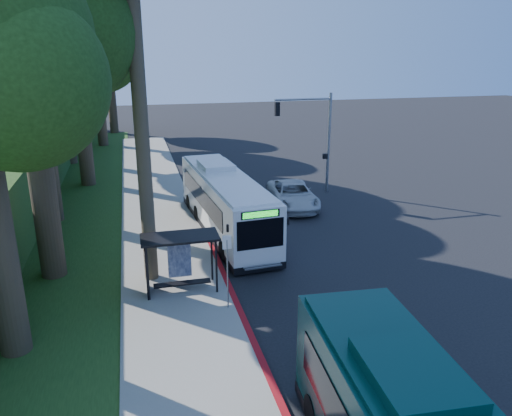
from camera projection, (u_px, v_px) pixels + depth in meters
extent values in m
plane|color=black|center=(312.00, 250.00, 25.74)|extent=(140.00, 140.00, 0.00)
cube|color=gray|center=(169.00, 263.00, 24.02)|extent=(4.50, 70.00, 0.12)
cube|color=#A01118|center=(233.00, 296.00, 20.86)|extent=(0.25, 30.00, 0.13)
cube|color=#234719|center=(57.00, 237.00, 27.31)|extent=(8.00, 70.00, 0.06)
cube|color=black|center=(180.00, 237.00, 20.57)|extent=(3.20, 1.50, 0.10)
cube|color=black|center=(146.00, 270.00, 20.63)|extent=(0.06, 1.30, 2.20)
cube|color=navy|center=(179.00, 258.00, 21.60)|extent=(1.00, 0.12, 1.70)
cube|color=black|center=(182.00, 283.00, 21.11)|extent=(2.40, 0.40, 0.06)
cube|color=black|center=(147.00, 264.00, 21.20)|extent=(0.08, 0.08, 2.40)
cube|color=black|center=(212.00, 257.00, 21.85)|extent=(0.08, 0.08, 2.40)
cube|color=black|center=(148.00, 276.00, 20.09)|extent=(0.08, 0.08, 2.40)
cube|color=black|center=(216.00, 268.00, 20.74)|extent=(0.08, 0.08, 2.40)
cylinder|color=gray|center=(228.00, 276.00, 19.41)|extent=(0.06, 0.06, 3.00)
cube|color=white|center=(227.00, 242.00, 18.97)|extent=(0.35, 0.04, 0.55)
cylinder|color=gray|center=(329.00, 143.00, 34.99)|extent=(0.20, 0.20, 7.00)
cylinder|color=gray|center=(303.00, 99.00, 33.56)|extent=(4.00, 0.14, 0.14)
cube|color=black|center=(277.00, 109.00, 33.33)|extent=(0.30, 0.30, 0.90)
cube|color=black|center=(325.00, 156.00, 35.21)|extent=(0.25, 0.25, 0.35)
cylinder|color=#4C3F2D|center=(142.00, 136.00, 20.43)|extent=(0.60, 0.60, 13.00)
cylinder|color=#382B1E|center=(40.00, 164.00, 21.20)|extent=(1.10, 1.10, 10.50)
sphere|color=#1C390F|center=(17.00, 0.00, 19.20)|extent=(8.00, 8.00, 8.00)
sphere|color=#1C390F|center=(61.00, 33.00, 18.84)|extent=(5.60, 5.60, 5.60)
cylinder|color=#382B1E|center=(41.00, 122.00, 28.13)|extent=(1.18, 1.18, 11.90)
sphere|color=#1C390F|center=(63.00, 7.00, 25.37)|extent=(7.00, 7.00, 7.00)
cylinder|color=#382B1E|center=(82.00, 120.00, 36.18)|extent=(1.06, 1.06, 9.80)
sphere|color=#1C390F|center=(72.00, 32.00, 34.31)|extent=(8.40, 8.40, 8.40)
sphere|color=#1C390F|center=(99.00, 49.00, 33.89)|extent=(5.88, 5.88, 5.88)
sphere|color=#1C390F|center=(54.00, 45.00, 35.59)|extent=(5.46, 5.46, 5.46)
cylinder|color=#382B1E|center=(64.00, 100.00, 42.87)|extent=(1.14, 1.14, 11.20)
sphere|color=#1C390F|center=(54.00, 14.00, 40.74)|extent=(9.60, 9.60, 9.60)
sphere|color=#1C390F|center=(79.00, 31.00, 40.26)|extent=(6.72, 6.72, 6.72)
sphere|color=#1C390F|center=(37.00, 27.00, 42.19)|extent=(6.24, 6.24, 6.24)
cylinder|color=#382B1E|center=(99.00, 102.00, 51.15)|extent=(1.02, 1.02, 9.10)
sphere|color=#1C390F|center=(94.00, 45.00, 49.42)|extent=(8.00, 8.00, 8.00)
sphere|color=#1C390F|center=(111.00, 56.00, 49.01)|extent=(5.60, 5.60, 5.60)
sphere|color=#1C390F|center=(81.00, 53.00, 50.63)|extent=(5.20, 5.20, 5.20)
cylinder|color=#382B1E|center=(112.00, 98.00, 58.87)|extent=(0.98, 0.98, 8.40)
sphere|color=#1C390F|center=(108.00, 52.00, 57.27)|extent=(7.00, 7.00, 7.00)
sphere|color=#1C390F|center=(121.00, 61.00, 56.93)|extent=(4.90, 4.90, 4.90)
sphere|color=#1C390F|center=(98.00, 58.00, 58.34)|extent=(4.55, 4.55, 4.55)
sphere|color=#1C390F|center=(17.00, 81.00, 13.70)|extent=(5.04, 5.04, 5.04)
cube|color=white|center=(225.00, 202.00, 27.77)|extent=(3.45, 12.04, 2.82)
cube|color=black|center=(226.00, 226.00, 28.23)|extent=(3.48, 12.11, 0.35)
cube|color=black|center=(223.00, 195.00, 28.14)|extent=(3.31, 9.44, 1.09)
cube|color=black|center=(260.00, 234.00, 22.40)|extent=(2.22, 0.29, 1.39)
cube|color=black|center=(202.00, 172.00, 32.98)|extent=(2.02, 0.28, 0.99)
cube|color=#19E533|center=(260.00, 214.00, 22.10)|extent=(1.64, 0.23, 0.28)
cube|color=white|center=(225.00, 176.00, 27.32)|extent=(3.20, 11.44, 0.12)
cube|color=white|center=(216.00, 165.00, 29.05)|extent=(1.96, 2.61, 0.35)
cylinder|color=black|center=(224.00, 250.00, 24.39)|extent=(0.37, 1.01, 0.99)
cylinder|color=black|center=(268.00, 245.00, 25.09)|extent=(0.37, 1.01, 0.99)
cylinder|color=black|center=(190.00, 202.00, 31.88)|extent=(0.37, 1.01, 0.99)
cylinder|color=black|center=(224.00, 199.00, 32.58)|extent=(0.37, 1.01, 0.99)
cube|color=black|center=(342.00, 327.00, 14.57)|extent=(2.13, 0.27, 1.04)
cube|color=#09312D|center=(413.00, 374.00, 10.30)|extent=(2.03, 2.72, 0.36)
cylinder|color=black|center=(314.00, 414.00, 13.52)|extent=(0.38, 1.06, 1.04)
cylinder|color=black|center=(397.00, 403.00, 13.93)|extent=(0.38, 1.06, 1.04)
imported|color=beige|center=(293.00, 195.00, 32.42)|extent=(3.19, 5.98, 1.60)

